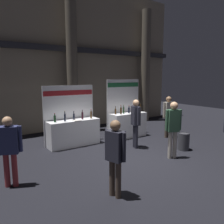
{
  "coord_description": "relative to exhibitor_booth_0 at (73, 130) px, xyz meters",
  "views": [
    {
      "loc": [
        -4.35,
        -5.06,
        2.52
      ],
      "look_at": [
        -0.3,
        0.86,
        1.39
      ],
      "focal_mm": 35.94,
      "sensor_mm": 36.0,
      "label": 1
    }
  ],
  "objects": [
    {
      "name": "visitor_5",
      "position": [
        1.7,
        -1.55,
        0.46
      ],
      "size": [
        0.32,
        0.47,
        1.74
      ],
      "rotation": [
        0.0,
        0.0,
        4.43
      ],
      "color": "#23232D",
      "rests_on": "ground_plane"
    },
    {
      "name": "exhibitor_booth_0",
      "position": [
        0.0,
        0.0,
        0.0
      ],
      "size": [
        1.99,
        0.69,
        2.2
      ],
      "color": "white",
      "rests_on": "ground_plane"
    },
    {
      "name": "visitor_0",
      "position": [
        -0.81,
        -3.84,
        0.41
      ],
      "size": [
        0.32,
        0.52,
        1.65
      ],
      "rotation": [
        0.0,
        0.0,
        4.97
      ],
      "color": "#47382D",
      "rests_on": "ground_plane"
    },
    {
      "name": "trash_bin",
      "position": [
        2.93,
        -2.67,
        -0.27
      ],
      "size": [
        0.4,
        0.4,
        0.6
      ],
      "color": "#38383D",
      "rests_on": "ground_plane"
    },
    {
      "name": "visitor_3",
      "position": [
        3.71,
        -1.25,
        0.45
      ],
      "size": [
        0.49,
        0.31,
        1.72
      ],
      "rotation": [
        0.0,
        0.0,
        2.9
      ],
      "color": "#47382D",
      "rests_on": "ground_plane"
    },
    {
      "name": "exhibitor_booth_1",
      "position": [
        2.39,
        -0.19,
        0.04
      ],
      "size": [
        1.65,
        0.66,
        2.41
      ],
      "color": "white",
      "rests_on": "ground_plane"
    },
    {
      "name": "visitor_1",
      "position": [
        1.97,
        -2.99,
        0.47
      ],
      "size": [
        0.46,
        0.33,
        1.77
      ],
      "rotation": [
        0.0,
        0.0,
        2.67
      ],
      "color": "#ADA393",
      "rests_on": "ground_plane"
    },
    {
      "name": "hall_colonnade",
      "position": [
        0.98,
        2.62,
        2.81
      ],
      "size": [
        12.81,
        1.03,
        6.88
      ],
      "color": "gray",
      "rests_on": "ground_plane"
    },
    {
      "name": "visitor_2",
      "position": [
        -2.54,
        -2.12,
        0.41
      ],
      "size": [
        0.54,
        0.38,
        1.65
      ],
      "rotation": [
        0.0,
        0.0,
        2.72
      ],
      "color": "maroon",
      "rests_on": "ground_plane"
    },
    {
      "name": "ground_plane",
      "position": [
        0.98,
        -2.41,
        -0.57
      ],
      "size": [
        25.62,
        25.62,
        0.0
      ],
      "primitive_type": "plane",
      "color": "black"
    }
  ]
}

